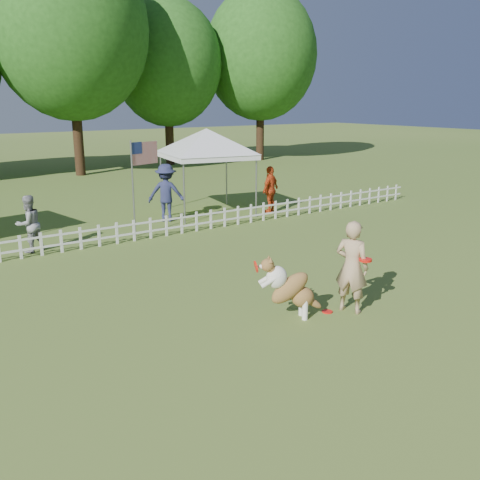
{
  "coord_description": "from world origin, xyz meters",
  "views": [
    {
      "loc": [
        -6.04,
        -6.44,
        3.81
      ],
      "look_at": [
        -0.16,
        2.0,
        1.1
      ],
      "focal_mm": 40.0,
      "sensor_mm": 36.0,
      "label": 1
    }
  ],
  "objects_px": {
    "frisbee_on_turf": "(327,312)",
    "spectator_b": "(166,193)",
    "canopy_tent_right": "(207,172)",
    "handler": "(352,267)",
    "flag_pole": "(133,190)",
    "dog": "(291,288)",
    "spectator_a": "(29,224)",
    "spectator_c": "(270,190)"
  },
  "relations": [
    {
      "from": "frisbee_on_turf",
      "to": "spectator_b",
      "type": "bearing_deg",
      "value": 82.5
    },
    {
      "from": "canopy_tent_right",
      "to": "spectator_b",
      "type": "bearing_deg",
      "value": -159.41
    },
    {
      "from": "handler",
      "to": "flag_pole",
      "type": "bearing_deg",
      "value": -14.72
    },
    {
      "from": "handler",
      "to": "canopy_tent_right",
      "type": "relative_size",
      "value": 0.61
    },
    {
      "from": "dog",
      "to": "flag_pole",
      "type": "xyz_separation_m",
      "value": [
        0.19,
        7.11,
        0.78
      ]
    },
    {
      "from": "flag_pole",
      "to": "frisbee_on_turf",
      "type": "bearing_deg",
      "value": -102.8
    },
    {
      "from": "handler",
      "to": "spectator_a",
      "type": "distance_m",
      "value": 8.44
    },
    {
      "from": "dog",
      "to": "spectator_c",
      "type": "relative_size",
      "value": 0.72
    },
    {
      "from": "flag_pole",
      "to": "spectator_a",
      "type": "distance_m",
      "value": 2.93
    },
    {
      "from": "canopy_tent_right",
      "to": "spectator_b",
      "type": "xyz_separation_m",
      "value": [
        -1.72,
        -0.31,
        -0.49
      ]
    },
    {
      "from": "handler",
      "to": "dog",
      "type": "bearing_deg",
      "value": 50.39
    },
    {
      "from": "canopy_tent_right",
      "to": "spectator_c",
      "type": "relative_size",
      "value": 1.74
    },
    {
      "from": "canopy_tent_right",
      "to": "flag_pole",
      "type": "bearing_deg",
      "value": -144.46
    },
    {
      "from": "spectator_a",
      "to": "spectator_b",
      "type": "distance_m",
      "value": 4.73
    },
    {
      "from": "flag_pole",
      "to": "spectator_b",
      "type": "relative_size",
      "value": 1.48
    },
    {
      "from": "handler",
      "to": "dog",
      "type": "relative_size",
      "value": 1.48
    },
    {
      "from": "flag_pole",
      "to": "spectator_c",
      "type": "xyz_separation_m",
      "value": [
        5.22,
        0.41,
        -0.55
      ]
    },
    {
      "from": "frisbee_on_turf",
      "to": "flag_pole",
      "type": "distance_m",
      "value": 7.42
    },
    {
      "from": "flag_pole",
      "to": "spectator_c",
      "type": "relative_size",
      "value": 1.68
    },
    {
      "from": "spectator_b",
      "to": "dog",
      "type": "bearing_deg",
      "value": 113.23
    },
    {
      "from": "dog",
      "to": "flag_pole",
      "type": "bearing_deg",
      "value": 112.58
    },
    {
      "from": "handler",
      "to": "flag_pole",
      "type": "xyz_separation_m",
      "value": [
        -0.95,
        7.47,
        0.5
      ]
    },
    {
      "from": "frisbee_on_turf",
      "to": "flag_pole",
      "type": "relative_size",
      "value": 0.07
    },
    {
      "from": "spectator_a",
      "to": "spectator_c",
      "type": "height_order",
      "value": "spectator_c"
    },
    {
      "from": "flag_pole",
      "to": "spectator_a",
      "type": "xyz_separation_m",
      "value": [
        -2.87,
        0.06,
        -0.62
      ]
    },
    {
      "from": "canopy_tent_right",
      "to": "dog",
      "type": "bearing_deg",
      "value": -102.11
    },
    {
      "from": "spectator_b",
      "to": "spectator_a",
      "type": "bearing_deg",
      "value": 51.01
    },
    {
      "from": "handler",
      "to": "spectator_c",
      "type": "distance_m",
      "value": 8.97
    },
    {
      "from": "spectator_b",
      "to": "canopy_tent_right",
      "type": "bearing_deg",
      "value": -133.93
    },
    {
      "from": "dog",
      "to": "spectator_a",
      "type": "bearing_deg",
      "value": 134.6
    },
    {
      "from": "flag_pole",
      "to": "spectator_a",
      "type": "height_order",
      "value": "flag_pole"
    },
    {
      "from": "canopy_tent_right",
      "to": "spectator_a",
      "type": "relative_size",
      "value": 1.91
    },
    {
      "from": "spectator_a",
      "to": "spectator_b",
      "type": "xyz_separation_m",
      "value": [
        4.56,
        1.24,
        0.18
      ]
    },
    {
      "from": "handler",
      "to": "spectator_b",
      "type": "height_order",
      "value": "spectator_b"
    },
    {
      "from": "spectator_a",
      "to": "canopy_tent_right",
      "type": "bearing_deg",
      "value": 173.06
    },
    {
      "from": "handler",
      "to": "dog",
      "type": "xyz_separation_m",
      "value": [
        -1.13,
        0.36,
        -0.28
      ]
    },
    {
      "from": "canopy_tent_right",
      "to": "spectator_b",
      "type": "height_order",
      "value": "canopy_tent_right"
    },
    {
      "from": "handler",
      "to": "spectator_a",
      "type": "height_order",
      "value": "handler"
    },
    {
      "from": "spectator_a",
      "to": "spectator_c",
      "type": "relative_size",
      "value": 0.91
    },
    {
      "from": "flag_pole",
      "to": "spectator_a",
      "type": "bearing_deg",
      "value": 161.6
    },
    {
      "from": "flag_pole",
      "to": "spectator_a",
      "type": "relative_size",
      "value": 1.85
    },
    {
      "from": "dog",
      "to": "canopy_tent_right",
      "type": "relative_size",
      "value": 0.41
    }
  ]
}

